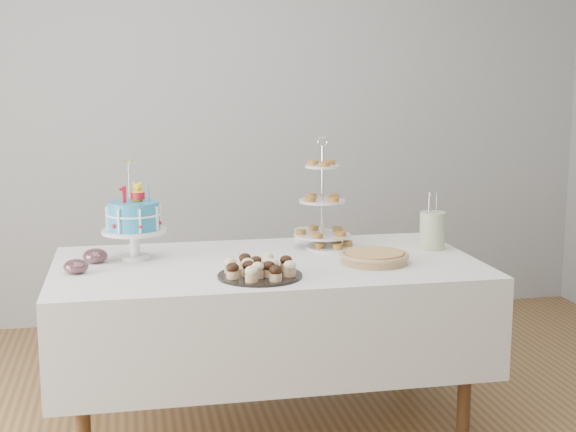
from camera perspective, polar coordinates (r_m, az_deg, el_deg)
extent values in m
cube|color=#9D9FA2|center=(5.25, -4.77, 7.12)|extent=(5.00, 0.04, 2.70)
cube|color=#9D9FA2|center=(1.38, 15.21, -1.05)|extent=(5.00, 0.04, 2.70)
cube|color=silver|center=(3.71, -1.49, -6.64)|extent=(1.92, 1.02, 0.45)
cylinder|color=#50331B|center=(3.39, -14.44, -12.38)|extent=(0.06, 0.06, 0.67)
cylinder|color=#50331B|center=(3.67, 12.49, -10.52)|extent=(0.06, 0.06, 0.67)
cylinder|color=#50331B|center=(4.08, -13.93, -8.47)|extent=(0.06, 0.06, 0.67)
cylinder|color=#50331B|center=(4.32, 8.51, -7.25)|extent=(0.06, 0.06, 0.67)
cylinder|color=teal|center=(3.74, -10.91, 0.04)|extent=(0.23, 0.23, 0.13)
torus|color=white|center=(3.73, -10.91, 0.14)|extent=(0.25, 0.25, 0.01)
cube|color=#B31320|center=(3.70, -11.56, 1.51)|extent=(0.02, 0.02, 0.07)
cylinder|color=blue|center=(3.70, -9.89, 1.57)|extent=(0.01, 0.01, 0.07)
cylinder|color=silver|center=(3.74, -11.25, 2.43)|extent=(0.00, 0.00, 0.18)
cylinder|color=#FEE546|center=(3.73, -11.30, 3.89)|extent=(0.05, 0.05, 0.01)
cylinder|color=black|center=(3.38, -2.01, -4.26)|extent=(0.36, 0.36, 0.01)
ellipsoid|color=black|center=(3.36, -3.19, -3.46)|extent=(0.05, 0.05, 0.04)
ellipsoid|color=beige|center=(3.38, -0.85, -3.35)|extent=(0.05, 0.05, 0.04)
cylinder|color=tan|center=(3.65, 6.15, -3.05)|extent=(0.30, 0.30, 0.04)
cylinder|color=#A88241|center=(3.64, 6.16, -2.71)|extent=(0.26, 0.26, 0.02)
torus|color=tan|center=(3.64, 6.16, -2.77)|extent=(0.32, 0.32, 0.02)
cylinder|color=silver|center=(3.92, 2.45, 1.36)|extent=(0.01, 0.01, 0.50)
cylinder|color=silver|center=(3.96, 2.43, -1.36)|extent=(0.28, 0.28, 0.01)
cylinder|color=silver|center=(3.93, 2.45, 1.08)|extent=(0.23, 0.23, 0.01)
cylinder|color=silver|center=(3.90, 2.47, 3.55)|extent=(0.17, 0.17, 0.01)
torus|color=silver|center=(3.89, 2.48, 5.27)|extent=(0.05, 0.01, 0.05)
cylinder|color=silver|center=(4.09, 1.60, -1.39)|extent=(0.16, 0.16, 0.06)
cylinder|color=silver|center=(3.93, 3.17, -2.24)|extent=(0.26, 0.26, 0.01)
ellipsoid|color=silver|center=(3.55, -14.84, -3.49)|extent=(0.11, 0.11, 0.06)
cylinder|color=#630813|center=(3.55, -14.84, -3.57)|extent=(0.07, 0.07, 0.03)
ellipsoid|color=silver|center=(3.73, -13.55, -2.78)|extent=(0.11, 0.11, 0.07)
cylinder|color=#630813|center=(3.73, -13.55, -2.86)|extent=(0.08, 0.08, 0.03)
cylinder|color=#EEE8CD|center=(3.97, 10.24, -1.02)|extent=(0.12, 0.12, 0.18)
cylinder|color=#EEE8CD|center=(4.00, 10.99, -0.71)|extent=(0.01, 0.01, 0.10)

